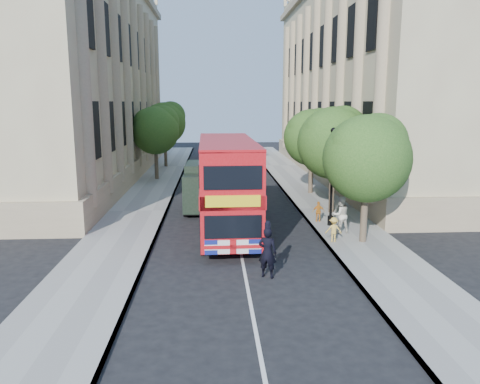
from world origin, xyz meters
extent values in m
plane|color=black|center=(0.00, 0.00, 0.00)|extent=(120.00, 120.00, 0.00)
cube|color=gray|center=(5.75, 10.00, 0.06)|extent=(3.50, 80.00, 0.12)
cube|color=gray|center=(-5.75, 10.00, 0.06)|extent=(3.50, 80.00, 0.12)
cube|color=tan|center=(13.80, 24.00, 9.00)|extent=(12.00, 38.00, 18.00)
cube|color=tan|center=(-13.80, 24.00, 9.00)|extent=(12.00, 38.00, 18.00)
cylinder|color=#473828|center=(5.80, 3.00, 1.43)|extent=(0.32, 0.32, 2.86)
sphere|color=#244C19|center=(5.80, 3.00, 4.03)|extent=(4.00, 4.00, 4.00)
sphere|color=#244C19|center=(6.40, 3.40, 4.68)|extent=(2.80, 2.80, 2.80)
sphere|color=#244C19|center=(5.30, 2.70, 4.55)|extent=(2.60, 2.60, 2.60)
cylinder|color=#473828|center=(5.80, 9.00, 1.50)|extent=(0.32, 0.32, 2.99)
sphere|color=#244C19|center=(5.80, 9.00, 4.22)|extent=(4.20, 4.20, 4.20)
sphere|color=#244C19|center=(6.40, 9.40, 4.90)|extent=(2.94, 2.94, 2.94)
sphere|color=#244C19|center=(5.30, 8.70, 4.76)|extent=(2.73, 2.73, 2.73)
cylinder|color=#473828|center=(5.80, 15.00, 1.45)|extent=(0.32, 0.32, 2.90)
sphere|color=#244C19|center=(5.80, 15.00, 4.09)|extent=(4.00, 4.00, 4.00)
sphere|color=#244C19|center=(6.40, 15.40, 4.75)|extent=(2.80, 2.80, 2.80)
sphere|color=#244C19|center=(5.30, 14.70, 4.62)|extent=(2.60, 2.60, 2.60)
cylinder|color=#473828|center=(-6.00, 22.00, 1.50)|extent=(0.32, 0.32, 2.99)
sphere|color=#244C19|center=(-6.00, 22.00, 4.22)|extent=(4.00, 4.00, 4.00)
sphere|color=#244C19|center=(-5.40, 22.40, 4.90)|extent=(2.80, 2.80, 2.80)
sphere|color=#244C19|center=(-6.50, 21.70, 4.76)|extent=(2.60, 2.60, 2.60)
cylinder|color=#473828|center=(-6.00, 30.00, 1.58)|extent=(0.32, 0.32, 3.17)
sphere|color=#244C19|center=(-6.00, 30.00, 4.46)|extent=(4.20, 4.20, 4.20)
sphere|color=#244C19|center=(-5.40, 30.40, 5.18)|extent=(2.94, 2.94, 2.94)
sphere|color=#244C19|center=(-6.50, 29.70, 5.04)|extent=(2.73, 2.73, 2.73)
cylinder|color=black|center=(5.00, 6.00, 0.37)|extent=(0.30, 0.30, 0.50)
cylinder|color=black|center=(5.00, 6.00, 2.62)|extent=(0.14, 0.14, 5.00)
sphere|color=black|center=(5.00, 6.00, 5.12)|extent=(0.32, 0.32, 0.32)
cube|color=#AE0C11|center=(-0.50, 5.39, 2.55)|extent=(2.80, 10.03, 4.15)
cube|color=black|center=(-0.50, 5.39, 1.63)|extent=(2.85, 9.40, 0.95)
cube|color=black|center=(-0.50, 5.39, 3.63)|extent=(2.85, 9.40, 0.95)
cube|color=yellow|center=(-0.41, 0.39, 2.68)|extent=(2.21, 0.12, 0.47)
cylinder|color=black|center=(-1.63, 1.85, 0.53)|extent=(0.31, 1.06, 1.05)
cylinder|color=black|center=(0.75, 1.89, 0.53)|extent=(0.31, 1.06, 1.05)
cylinder|color=black|center=(-1.75, 8.68, 0.53)|extent=(0.31, 1.06, 1.05)
cylinder|color=black|center=(0.63, 8.72, 0.53)|extent=(0.31, 1.06, 1.05)
cube|color=black|center=(-1.89, 8.91, 1.37)|extent=(2.09, 1.89, 2.13)
cube|color=black|center=(-1.92, 8.04, 1.63)|extent=(1.83, 0.16, 0.71)
cube|color=black|center=(-1.82, 11.14, 1.57)|extent=(2.13, 3.31, 2.54)
cube|color=black|center=(-1.84, 10.53, 0.36)|extent=(1.98, 4.93, 0.25)
cylinder|color=black|center=(-2.81, 8.83, 0.41)|extent=(0.25, 0.82, 0.81)
cylinder|color=black|center=(-0.98, 8.78, 0.41)|extent=(0.25, 0.82, 0.81)
cylinder|color=black|center=(-2.71, 12.18, 0.41)|extent=(0.25, 0.82, 0.81)
cylinder|color=black|center=(-0.88, 12.13, 0.41)|extent=(0.25, 0.82, 0.81)
imported|color=black|center=(0.82, -0.99, 0.98)|extent=(0.84, 0.72, 1.96)
imported|color=silver|center=(5.12, 4.50, 1.05)|extent=(1.02, 0.85, 1.86)
imported|color=orange|center=(4.53, 6.78, 0.68)|extent=(0.67, 0.32, 1.12)
imported|color=gold|center=(4.40, 3.03, 0.70)|extent=(0.79, 0.50, 1.17)
camera|label=1|loc=(-1.18, -17.76, 6.55)|focal=35.00mm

